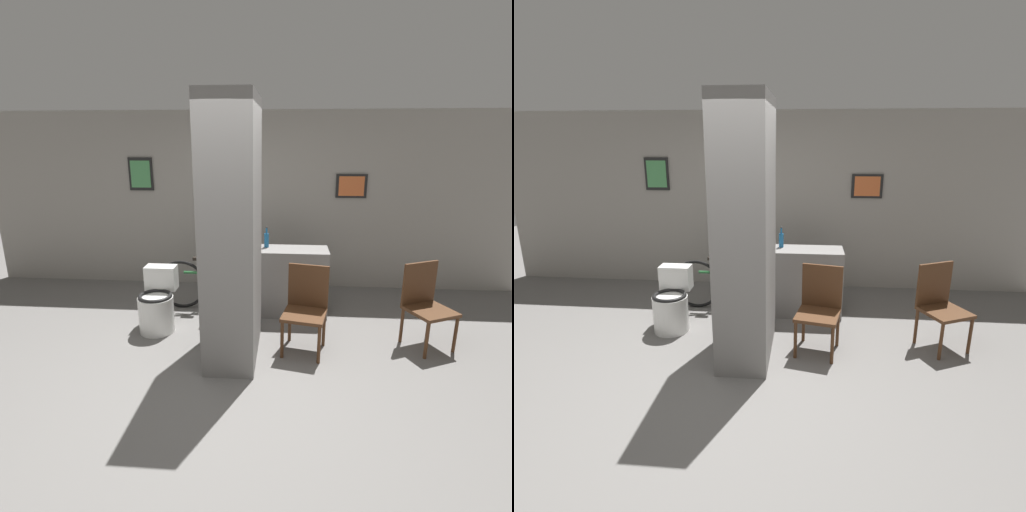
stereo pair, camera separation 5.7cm
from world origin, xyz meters
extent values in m
plane|color=slate|center=(0.00, 0.00, 0.00)|extent=(14.00, 14.00, 0.00)
cube|color=gray|center=(0.00, 2.63, 1.30)|extent=(8.00, 0.06, 2.60)
cube|color=black|center=(-1.60, 2.58, 1.70)|extent=(0.36, 0.02, 0.48)
cube|color=#4C9959|center=(-1.60, 2.57, 1.70)|extent=(0.30, 0.01, 0.39)
cube|color=black|center=(1.50, 2.58, 1.55)|extent=(0.44, 0.02, 0.34)
cube|color=#D86633|center=(1.50, 2.57, 1.55)|extent=(0.36, 0.01, 0.28)
cube|color=gray|center=(0.05, 0.54, 1.30)|extent=(0.50, 1.08, 2.60)
cylinder|color=#593319|center=(-0.21, 0.32, 1.55)|extent=(0.03, 0.40, 0.40)
cylinder|color=red|center=(-0.23, 0.32, 1.55)|extent=(0.01, 0.07, 0.07)
cube|color=gray|center=(0.41, 1.57, 0.43)|extent=(1.42, 0.44, 0.87)
cylinder|color=white|center=(-0.92, 0.92, 0.22)|extent=(0.41, 0.41, 0.43)
torus|color=black|center=(-0.92, 0.92, 0.44)|extent=(0.39, 0.39, 0.04)
cube|color=white|center=(-0.92, 1.18, 0.58)|extent=(0.37, 0.20, 0.29)
cylinder|color=#4C2D19|center=(0.56, 0.43, 0.20)|extent=(0.04, 0.04, 0.41)
cylinder|color=#4C2D19|center=(0.94, 0.35, 0.20)|extent=(0.04, 0.04, 0.41)
cylinder|color=#4C2D19|center=(0.64, 0.80, 0.20)|extent=(0.04, 0.04, 0.41)
cylinder|color=#4C2D19|center=(1.02, 0.72, 0.20)|extent=(0.04, 0.04, 0.41)
cube|color=#4C2D19|center=(0.79, 0.57, 0.43)|extent=(0.52, 0.52, 0.04)
cube|color=#4C2D19|center=(0.83, 0.77, 0.68)|extent=(0.43, 0.12, 0.47)
cylinder|color=#4C2D19|center=(2.05, 0.52, 0.20)|extent=(0.04, 0.04, 0.41)
cylinder|color=#4C2D19|center=(2.40, 0.68, 0.20)|extent=(0.04, 0.04, 0.41)
cylinder|color=#4C2D19|center=(1.89, 0.87, 0.20)|extent=(0.04, 0.04, 0.41)
cylinder|color=#4C2D19|center=(2.24, 1.03, 0.20)|extent=(0.04, 0.04, 0.41)
cube|color=#4C2D19|center=(2.14, 0.78, 0.43)|extent=(0.58, 0.58, 0.04)
cube|color=#4C2D19|center=(2.06, 0.96, 0.68)|extent=(0.41, 0.21, 0.47)
torus|color=black|center=(-0.80, 1.62, 0.33)|extent=(0.67, 0.04, 0.67)
torus|color=black|center=(0.20, 1.62, 0.33)|extent=(0.67, 0.04, 0.67)
cylinder|color=#266633|center=(-0.30, 1.62, 0.50)|extent=(0.92, 0.04, 0.04)
cylinder|color=#266633|center=(-0.55, 1.62, 0.50)|extent=(0.03, 0.03, 0.34)
cylinder|color=#266633|center=(0.15, 1.62, 0.50)|extent=(0.03, 0.03, 0.31)
cube|color=black|center=(-0.55, 1.62, 0.70)|extent=(0.16, 0.06, 0.04)
cylinder|color=#262626|center=(0.15, 1.62, 0.66)|extent=(0.03, 0.42, 0.03)
cylinder|color=#19598C|center=(0.33, 1.64, 0.95)|extent=(0.06, 0.06, 0.18)
cylinder|color=#19598C|center=(0.33, 1.64, 1.08)|extent=(0.02, 0.02, 0.08)
sphere|color=#333333|center=(0.33, 1.64, 1.13)|extent=(0.03, 0.03, 0.03)
cylinder|color=silver|center=(0.22, 1.55, 0.93)|extent=(0.07, 0.07, 0.13)
cylinder|color=silver|center=(0.22, 1.55, 1.02)|extent=(0.03, 0.03, 0.05)
sphere|color=#333333|center=(0.22, 1.55, 1.06)|extent=(0.03, 0.03, 0.03)
camera|label=1|loc=(0.59, -3.30, 2.19)|focal=28.00mm
camera|label=2|loc=(0.64, -3.29, 2.19)|focal=28.00mm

